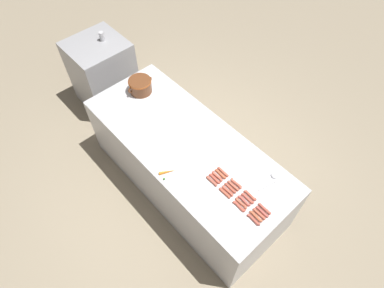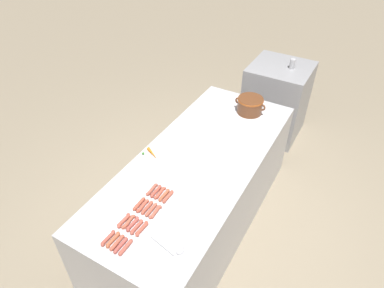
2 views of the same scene
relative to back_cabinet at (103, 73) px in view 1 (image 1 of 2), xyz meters
name	(u,v)px [view 1 (image 1 of 2)]	position (x,y,z in m)	size (l,w,h in m)	color
ground_plane	(187,183)	(-0.12, -1.94, -0.50)	(20.00, 20.00, 0.00)	gray
griddle_counter	(186,165)	(-0.12, -1.94, -0.06)	(1.02, 2.48, 0.89)	#BCBCC1
back_cabinet	(103,73)	(0.00, 0.00, 0.00)	(0.75, 0.73, 1.00)	#A0A0A4
hot_dog_0	(254,220)	(-0.26, -3.01, 0.40)	(0.03, 0.15, 0.03)	#B05142
hot_dog_1	(239,206)	(-0.26, -2.83, 0.40)	(0.04, 0.15, 0.03)	#BE5442
hot_dog_2	(225,193)	(-0.26, -2.65, 0.40)	(0.03, 0.15, 0.03)	#BC553E
hot_dog_3	(212,181)	(-0.26, -2.47, 0.40)	(0.03, 0.15, 0.03)	#B05946
hot_dog_4	(256,216)	(-0.22, -3.00, 0.40)	(0.03, 0.15, 0.03)	#BA5E3D
hot_dog_5	(241,203)	(-0.22, -2.82, 0.40)	(0.04, 0.15, 0.03)	#B75C44
hot_dog_6	(228,191)	(-0.22, -2.65, 0.40)	(0.03, 0.15, 0.03)	#BE5741
hot_dog_7	(215,179)	(-0.22, -2.47, 0.40)	(0.03, 0.15, 0.03)	#B95140
hot_dog_8	(259,214)	(-0.18, -3.00, 0.40)	(0.03, 0.15, 0.03)	#BE5943
hot_dog_9	(244,201)	(-0.18, -2.82, 0.40)	(0.04, 0.15, 0.03)	#B55046
hot_dog_10	(230,188)	(-0.18, -2.65, 0.40)	(0.03, 0.15, 0.03)	#B4533E
hot_dog_11	(217,176)	(-0.18, -2.47, 0.40)	(0.03, 0.15, 0.03)	#BD5642
hot_dog_12	(262,212)	(-0.14, -3.01, 0.40)	(0.03, 0.15, 0.03)	#B25146
hot_dog_13	(248,198)	(-0.14, -2.83, 0.40)	(0.03, 0.15, 0.03)	#B55343
hot_dog_14	(233,186)	(-0.14, -2.65, 0.40)	(0.03, 0.15, 0.03)	#B95B45
hot_dog_15	(221,174)	(-0.14, -2.47, 0.40)	(0.03, 0.15, 0.03)	#BB5D3D
hot_dog_16	(265,209)	(-0.10, -3.00, 0.40)	(0.03, 0.15, 0.03)	#B85545
hot_dog_17	(250,195)	(-0.10, -2.82, 0.40)	(0.03, 0.15, 0.03)	#B75340
hot_dog_18	(236,183)	(-0.10, -2.65, 0.40)	(0.04, 0.15, 0.03)	#BC5A46
hot_dog_19	(223,172)	(-0.10, -2.47, 0.40)	(0.03, 0.15, 0.03)	#B85743
bean_pot	(140,85)	(-0.01, -1.01, 0.49)	(0.34, 0.28, 0.17)	brown
serving_spoon	(272,179)	(0.19, -2.85, 0.40)	(0.27, 0.10, 0.02)	#B7B7BC
carrot	(167,172)	(-0.51, -2.11, 0.40)	(0.17, 0.11, 0.03)	orange
soda_can	(102,36)	(0.12, -0.01, 0.56)	(0.07, 0.07, 0.13)	#BCBCC1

